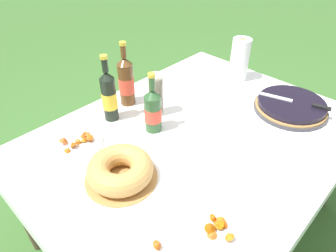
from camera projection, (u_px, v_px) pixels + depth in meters
ground_plane at (189, 223)px, 1.85m from camera, size 16.00×16.00×0.00m
garden_table at (195, 145)px, 1.47m from camera, size 1.55×1.18×0.70m
tablecloth at (195, 138)px, 1.44m from camera, size 1.56×1.19×0.10m
berry_tart at (291, 106)px, 1.58m from camera, size 0.38×0.38×0.06m
serving_knife at (298, 102)px, 1.55m from camera, size 0.13×0.37×0.01m
bundt_cake at (120, 170)px, 1.18m from camera, size 0.29×0.29×0.10m
cup_stack at (156, 95)px, 1.50m from camera, size 0.07×0.07×0.23m
cider_bottle_green at (153, 110)px, 1.40m from camera, size 0.08×0.08×0.30m
cider_bottle_amber at (126, 81)px, 1.57m from camera, size 0.08×0.08×0.35m
juice_bottle_red at (109, 96)px, 1.46m from camera, size 0.07×0.07×0.34m
snack_plate_near at (79, 142)px, 1.37m from camera, size 0.23×0.23×0.06m
snack_plate_right at (219, 226)px, 1.02m from camera, size 0.20×0.20×0.05m
paper_towel_roll at (240, 60)px, 1.79m from camera, size 0.11×0.11×0.26m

